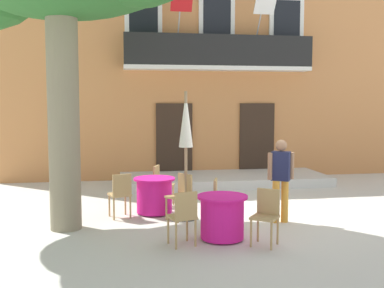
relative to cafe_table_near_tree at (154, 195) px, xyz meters
The scene contains 13 objects.
ground_plane 2.22m from the cafe_table_near_tree, 16.22° to the right, with size 120.00×120.00×0.00m, color beige.
building_facade 7.56m from the cafe_table_near_tree, 70.35° to the left, with size 13.00×5.09×7.50m.
entrance_step_platform 4.03m from the cafe_table_near_tree, 55.55° to the left, with size 5.88×2.14×0.25m, color silver.
cafe_table_near_tree is the anchor object (origin of this frame).
cafe_chair_near_tree_0 0.77m from the cafe_table_near_tree, 158.43° to the right, with size 0.49×0.49×0.91m.
cafe_chair_near_tree_1 0.77m from the cafe_table_near_tree, 49.72° to the right, with size 0.56×0.56×0.91m.
cafe_chair_near_tree_2 0.77m from the cafe_table_near_tree, 74.02° to the left, with size 0.52×0.52×0.91m.
cafe_table_middle 2.27m from the cafe_table_near_tree, 64.36° to the right, with size 0.86×0.86×0.76m.
cafe_chair_middle_0 2.33m from the cafe_table_near_tree, 83.17° to the right, with size 0.49×0.49×0.91m.
cafe_chair_middle_1 2.93m from the cafe_table_near_tree, 56.19° to the right, with size 0.56×0.56×0.91m.
cafe_chair_middle_2 1.73m from the cafe_table_near_tree, 49.17° to the right, with size 0.50×0.50×0.91m.
cafe_umbrella 1.51m from the cafe_table_near_tree, 43.53° to the right, with size 0.44×0.44×2.55m.
pedestrian_near_entrance 2.66m from the cafe_table_near_tree, 25.12° to the right, with size 0.53×0.37×1.62m.
Camera 1 is at (-2.90, -9.02, 2.33)m, focal length 43.68 mm.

